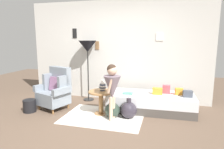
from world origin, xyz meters
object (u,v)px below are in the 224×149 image
(armchair, at_px, (55,90))
(demijohn_far, at_px, (129,110))
(side_table, at_px, (101,98))
(demijohn_near, at_px, (112,110))
(floor_lamp, at_px, (88,48))
(magazine_basket, at_px, (30,106))
(daybed, at_px, (150,102))
(book_on_daybed, at_px, (128,93))
(person_child, at_px, (112,85))
(vase_striped, at_px, (103,86))

(armchair, distance_m, demijohn_far, 1.79)
(side_table, xyz_separation_m, demijohn_near, (0.29, -0.14, -0.20))
(armchair, height_order, floor_lamp, floor_lamp)
(armchair, height_order, magazine_basket, armchair)
(daybed, relative_size, book_on_daybed, 8.76)
(armchair, xyz_separation_m, side_table, (1.14, -0.07, -0.07))
(side_table, height_order, demijohn_far, side_table)
(person_child, bearing_deg, vase_striped, 132.78)
(vase_striped, xyz_separation_m, person_child, (0.30, -0.33, 0.12))
(floor_lamp, relative_size, book_on_daybed, 7.16)
(daybed, distance_m, book_on_daybed, 0.56)
(side_table, relative_size, book_on_daybed, 2.44)
(daybed, xyz_separation_m, book_on_daybed, (-0.50, -0.14, 0.22))
(vase_striped, relative_size, floor_lamp, 0.15)
(daybed, bearing_deg, demijohn_far, -126.30)
(vase_striped, bearing_deg, magazine_basket, -167.62)
(side_table, relative_size, floor_lamp, 0.34)
(demijohn_far, bearing_deg, side_table, 173.43)
(vase_striped, distance_m, demijohn_far, 0.75)
(daybed, distance_m, side_table, 1.14)
(daybed, bearing_deg, magazine_basket, -163.49)
(magazine_basket, bearing_deg, armchair, 39.93)
(book_on_daybed, relative_size, demijohn_far, 0.51)
(floor_lamp, bearing_deg, vase_striped, -51.15)
(floor_lamp, distance_m, demijohn_near, 1.85)
(magazine_basket, bearing_deg, demijohn_far, 5.96)
(daybed, height_order, magazine_basket, daybed)
(floor_lamp, height_order, book_on_daybed, floor_lamp)
(armchair, bearing_deg, book_on_daybed, 9.03)
(daybed, relative_size, person_child, 1.69)
(side_table, relative_size, magazine_basket, 1.92)
(person_child, xyz_separation_m, demijohn_far, (0.30, 0.20, -0.55))
(daybed, relative_size, demijohn_far, 4.51)
(armchair, relative_size, demijohn_far, 2.27)
(magazine_basket, bearing_deg, floor_lamp, 51.64)
(person_child, bearing_deg, armchair, 166.75)
(floor_lamp, relative_size, person_child, 1.38)
(demijohn_near, xyz_separation_m, magazine_basket, (-1.88, -0.16, -0.02))
(floor_lamp, relative_size, demijohn_near, 3.90)
(daybed, relative_size, side_table, 3.59)
(armchair, relative_size, daybed, 0.50)
(daybed, relative_size, demijohn_near, 4.78)
(daybed, bearing_deg, person_child, -133.00)
(side_table, height_order, demijohn_near, side_table)
(vase_striped, xyz_separation_m, magazine_basket, (-1.61, -0.35, -0.47))
(demijohn_near, bearing_deg, book_on_daybed, 64.01)
(daybed, bearing_deg, side_table, -155.29)
(book_on_daybed, bearing_deg, floor_lamp, 154.84)
(armchair, height_order, demijohn_near, armchair)
(armchair, relative_size, magazine_basket, 3.46)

